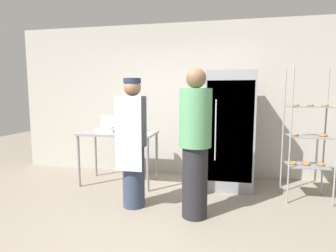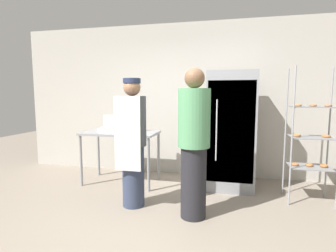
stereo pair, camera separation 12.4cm
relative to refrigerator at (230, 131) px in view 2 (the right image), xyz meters
name	(u,v)px [view 2 (the right image)]	position (x,y,z in m)	size (l,w,h in m)	color
ground_plane	(154,228)	(-0.82, -1.52, -0.91)	(14.00, 14.00, 0.00)	gray
back_wall	(186,100)	(-0.82, 0.65, 0.47)	(6.40, 0.12, 2.76)	#B7B2A8
refrigerator	(230,131)	(0.00, 0.00, 0.00)	(0.73, 0.69, 1.83)	gray
baking_rack	(311,137)	(1.06, -0.33, -0.02)	(0.59, 0.43, 1.84)	#93969B
prep_counter	(121,137)	(-1.77, -0.16, -0.14)	(1.22, 0.67, 0.86)	gray
donut_box	(109,128)	(-2.00, -0.11, 0.00)	(0.30, 0.22, 0.26)	white
blender_pitcher	(139,123)	(-1.50, 0.00, 0.09)	(0.13, 0.13, 0.31)	black
person_baker	(133,141)	(-1.25, -1.00, -0.04)	(0.36, 0.37, 1.68)	#333D56
person_customer	(194,143)	(-0.43, -1.15, -0.01)	(0.38, 0.38, 1.78)	#232328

